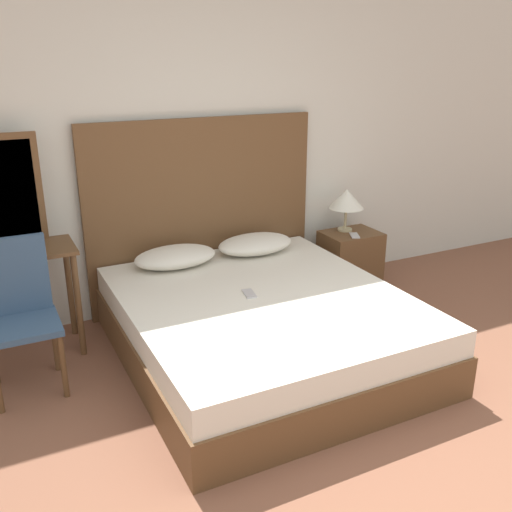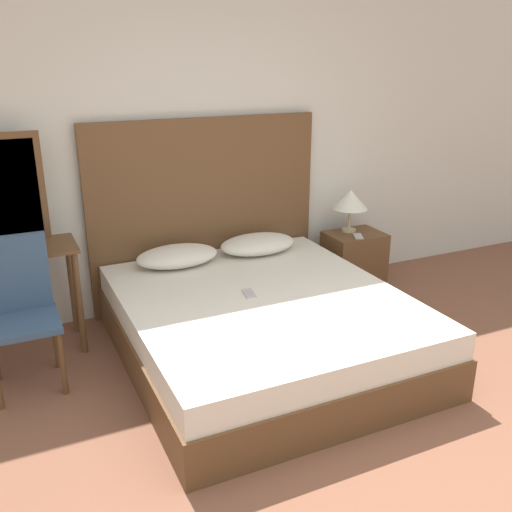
{
  "view_description": "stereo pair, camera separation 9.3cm",
  "coord_description": "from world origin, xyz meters",
  "views": [
    {
      "loc": [
        -1.61,
        -1.56,
        2.02
      ],
      "look_at": [
        0.02,
        1.7,
        0.71
      ],
      "focal_mm": 40.0,
      "sensor_mm": 36.0,
      "label": 1
    },
    {
      "loc": [
        -1.52,
        -1.6,
        2.02
      ],
      "look_at": [
        0.02,
        1.7,
        0.71
      ],
      "focal_mm": 40.0,
      "sensor_mm": 36.0,
      "label": 2
    }
  ],
  "objects": [
    {
      "name": "vanity_mirror",
      "position": [
        -1.49,
        2.55,
        1.15
      ],
      "size": [
        0.58,
        0.03,
        0.75
      ],
      "color": "brown",
      "rests_on": "vanity_desk"
    },
    {
      "name": "wall_back",
      "position": [
        0.0,
        2.75,
        1.35
      ],
      "size": [
        10.0,
        0.06,
        2.7
      ],
      "color": "silver",
      "rests_on": "ground_plane"
    },
    {
      "name": "pillow_left",
      "position": [
        -0.32,
        2.4,
        0.54
      ],
      "size": [
        0.64,
        0.39,
        0.15
      ],
      "color": "silver",
      "rests_on": "bed"
    },
    {
      "name": "nightstand",
      "position": [
        1.3,
        2.37,
        0.26
      ],
      "size": [
        0.49,
        0.38,
        0.51
      ],
      "color": "brown",
      "rests_on": "ground_plane"
    },
    {
      "name": "phone_on_nightstand",
      "position": [
        1.27,
        2.28,
        0.52
      ],
      "size": [
        0.13,
        0.17,
        0.01
      ],
      "color": "#B7B7BC",
      "rests_on": "nightstand"
    },
    {
      "name": "headboard",
      "position": [
        0.02,
        2.67,
        0.77
      ],
      "size": [
        1.93,
        0.05,
        1.54
      ],
      "color": "brown",
      "rests_on": "ground_plane"
    },
    {
      "name": "phone_on_bed",
      "position": [
        -0.05,
        1.65,
        0.47
      ],
      "size": [
        0.09,
        0.16,
        0.01
      ],
      "color": "#B7B7BC",
      "rests_on": "bed"
    },
    {
      "name": "bed",
      "position": [
        0.02,
        1.59,
        0.23
      ],
      "size": [
        1.84,
        2.1,
        0.46
      ],
      "color": "brown",
      "rests_on": "ground_plane"
    },
    {
      "name": "table_lamp",
      "position": [
        1.29,
        2.45,
        0.8
      ],
      "size": [
        0.31,
        0.31,
        0.38
      ],
      "color": "tan",
      "rests_on": "nightstand"
    },
    {
      "name": "pillow_right",
      "position": [
        0.37,
        2.4,
        0.54
      ],
      "size": [
        0.64,
        0.39,
        0.15
      ],
      "color": "silver",
      "rests_on": "bed"
    },
    {
      "name": "chair",
      "position": [
        -1.48,
        1.95,
        0.54
      ],
      "size": [
        0.43,
        0.41,
        0.96
      ],
      "color": "#334C6B",
      "rests_on": "ground_plane"
    },
    {
      "name": "ground_plane",
      "position": [
        0.0,
        0.0,
        0.0
      ],
      "size": [
        16.0,
        16.0,
        0.0
      ],
      "primitive_type": "plane",
      "color": "brown"
    },
    {
      "name": "vanity_desk",
      "position": [
        -1.49,
        2.36,
        0.61
      ],
      "size": [
        0.85,
        0.43,
        0.77
      ],
      "color": "brown",
      "rests_on": "ground_plane"
    }
  ]
}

